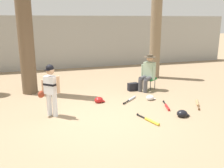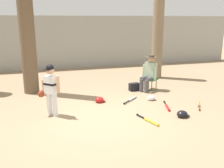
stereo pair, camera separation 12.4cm
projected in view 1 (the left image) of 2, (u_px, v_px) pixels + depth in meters
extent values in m
plane|color=#937A5B|center=(101.00, 118.00, 6.10)|extent=(60.00, 60.00, 0.00)
cube|color=#9E9E99|center=(64.00, 42.00, 12.08)|extent=(18.00, 0.36, 2.52)
cylinder|color=brown|center=(23.00, 11.00, 7.57)|extent=(0.48, 0.48, 5.20)
cone|color=brown|center=(30.00, 93.00, 8.22)|extent=(0.73, 0.73, 0.29)
cylinder|color=#7F6B51|center=(156.00, 27.00, 9.91)|extent=(0.43, 0.43, 4.09)
cone|color=#7F6B51|center=(154.00, 77.00, 10.42)|extent=(0.72, 0.72, 0.26)
cylinder|color=white|center=(55.00, 105.00, 6.16)|extent=(0.12, 0.12, 0.58)
cylinder|color=white|center=(49.00, 104.00, 6.24)|extent=(0.12, 0.12, 0.58)
cube|color=white|center=(51.00, 85.00, 6.07)|extent=(0.35, 0.35, 0.44)
cube|color=black|center=(51.00, 84.00, 6.06)|extent=(0.37, 0.36, 0.05)
sphere|color=tan|center=(50.00, 71.00, 5.98)|extent=(0.20, 0.20, 0.20)
sphere|color=black|center=(50.00, 68.00, 5.96)|extent=(0.19, 0.19, 0.19)
cube|color=black|center=(47.00, 70.00, 5.89)|extent=(0.17, 0.17, 0.02)
cylinder|color=tan|center=(58.00, 85.00, 5.94)|extent=(0.11, 0.11, 0.42)
cylinder|color=tan|center=(43.00, 87.00, 6.14)|extent=(0.11, 0.11, 0.40)
ellipsoid|color=#933823|center=(41.00, 94.00, 6.14)|extent=(0.24, 0.24, 0.18)
cube|color=#196B2D|center=(149.00, 79.00, 8.51)|extent=(0.56, 0.56, 0.06)
cylinder|color=#333338|center=(150.00, 86.00, 8.36)|extent=(0.02, 0.02, 0.38)
cylinder|color=#333338|center=(143.00, 84.00, 8.54)|extent=(0.02, 0.02, 0.38)
cylinder|color=#333338|center=(155.00, 84.00, 8.59)|extent=(0.02, 0.02, 0.38)
cylinder|color=#333338|center=(147.00, 83.00, 8.77)|extent=(0.02, 0.02, 0.38)
cylinder|color=#47474C|center=(145.00, 86.00, 8.19)|extent=(0.13, 0.13, 0.43)
cylinder|color=#47474C|center=(140.00, 85.00, 8.31)|extent=(0.13, 0.13, 0.43)
cylinder|color=#47474C|center=(149.00, 79.00, 8.29)|extent=(0.42, 0.35, 0.15)
cylinder|color=#47474C|center=(143.00, 78.00, 8.41)|extent=(0.42, 0.35, 0.15)
cube|color=#99B293|center=(149.00, 70.00, 8.44)|extent=(0.40, 0.43, 0.52)
cylinder|color=#99B293|center=(154.00, 73.00, 8.26)|extent=(0.12, 0.12, 0.46)
cylinder|color=#99B293|center=(142.00, 71.00, 8.52)|extent=(0.12, 0.12, 0.46)
sphere|color=tan|center=(150.00, 58.00, 8.34)|extent=(0.22, 0.22, 0.22)
cylinder|color=#4C4233|center=(150.00, 57.00, 8.33)|extent=(0.40, 0.40, 0.02)
cylinder|color=#4C4233|center=(150.00, 56.00, 8.32)|extent=(0.20, 0.20, 0.09)
cube|color=black|center=(133.00, 87.00, 8.45)|extent=(0.36, 0.21, 0.26)
cylinder|color=tan|center=(197.00, 103.00, 7.12)|extent=(0.30, 0.43, 0.07)
cylinder|color=brown|center=(199.00, 107.00, 6.76)|extent=(0.19, 0.28, 0.03)
cylinder|color=brown|center=(199.00, 109.00, 6.61)|extent=(0.06, 0.04, 0.06)
cylinder|color=#B7BCC6|center=(132.00, 98.00, 7.51)|extent=(0.38, 0.35, 0.07)
cylinder|color=black|center=(126.00, 102.00, 7.20)|extent=(0.24, 0.23, 0.03)
cylinder|color=black|center=(124.00, 103.00, 7.07)|extent=(0.05, 0.05, 0.06)
cylinder|color=yellow|center=(152.00, 121.00, 5.83)|extent=(0.19, 0.46, 0.07)
cylinder|color=black|center=(141.00, 116.00, 6.13)|extent=(0.12, 0.30, 0.03)
cylinder|color=black|center=(138.00, 114.00, 6.25)|extent=(0.06, 0.03, 0.06)
cylinder|color=red|center=(167.00, 107.00, 6.76)|extent=(0.19, 0.43, 0.07)
cylinder|color=black|center=(165.00, 103.00, 7.11)|extent=(0.12, 0.28, 0.03)
cylinder|color=black|center=(164.00, 101.00, 7.25)|extent=(0.06, 0.03, 0.06)
ellipsoid|color=silver|center=(150.00, 98.00, 7.47)|extent=(0.24, 0.21, 0.16)
cube|color=silver|center=(153.00, 98.00, 7.52)|extent=(0.10, 0.12, 0.02)
ellipsoid|color=black|center=(182.00, 114.00, 6.18)|extent=(0.27, 0.25, 0.18)
cube|color=black|center=(186.00, 115.00, 6.23)|extent=(0.11, 0.14, 0.02)
ellipsoid|color=#A81919|center=(99.00, 100.00, 7.24)|extent=(0.25, 0.23, 0.17)
cube|color=#A81919|center=(103.00, 101.00, 7.28)|extent=(0.10, 0.13, 0.02)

